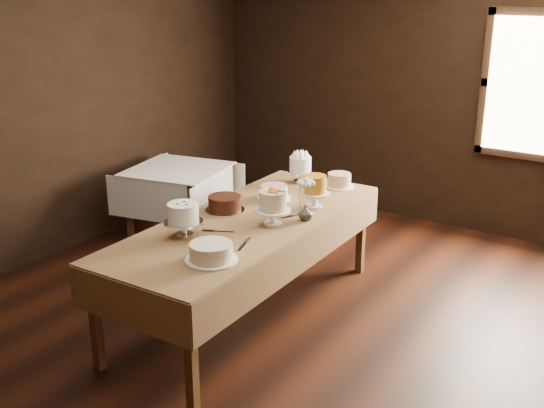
{
  "coord_description": "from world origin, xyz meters",
  "views": [
    {
      "loc": [
        2.66,
        -3.7,
        2.57
      ],
      "look_at": [
        0.0,
        0.2,
        0.95
      ],
      "focal_mm": 43.14,
      "sensor_mm": 36.0,
      "label": 1
    }
  ],
  "objects_px": {
    "cake_server_e": "(198,222)",
    "cake_lattice": "(274,193)",
    "cake_server_c": "(263,205)",
    "flower_vase": "(305,213)",
    "display_table": "(247,227)",
    "cake_speckled": "(339,181)",
    "side_table": "(178,177)",
    "cake_cream": "(211,253)",
    "cake_server_b": "(242,247)",
    "cake_flowers": "(273,210)",
    "cake_meringue": "(300,170)",
    "cake_caramel": "(315,193)",
    "cake_chocolate": "(225,204)",
    "cake_swirl": "(183,221)",
    "cake_server_d": "(300,214)",
    "cake_server_a": "(224,232)"
  },
  "relations": [
    {
      "from": "cake_server_e",
      "to": "cake_lattice",
      "type": "bearing_deg",
      "value": 97.99
    },
    {
      "from": "cake_lattice",
      "to": "cake_server_c",
      "type": "height_order",
      "value": "cake_lattice"
    },
    {
      "from": "cake_server_c",
      "to": "flower_vase",
      "type": "xyz_separation_m",
      "value": [
        0.47,
        -0.09,
        0.06
      ]
    },
    {
      "from": "display_table",
      "to": "cake_speckled",
      "type": "relative_size",
      "value": 10.08
    },
    {
      "from": "side_table",
      "to": "cake_cream",
      "type": "xyz_separation_m",
      "value": [
        1.82,
        -1.67,
        0.2
      ]
    },
    {
      "from": "cake_lattice",
      "to": "cake_server_b",
      "type": "distance_m",
      "value": 1.09
    },
    {
      "from": "cake_flowers",
      "to": "cake_cream",
      "type": "xyz_separation_m",
      "value": [
        0.04,
        -0.79,
        -0.06
      ]
    },
    {
      "from": "cake_server_c",
      "to": "cake_flowers",
      "type": "bearing_deg",
      "value": -166.01
    },
    {
      "from": "cake_meringue",
      "to": "cake_caramel",
      "type": "bearing_deg",
      "value": -48.54
    },
    {
      "from": "cake_cream",
      "to": "cake_server_c",
      "type": "relative_size",
      "value": 1.62
    },
    {
      "from": "cake_chocolate",
      "to": "cake_cream",
      "type": "height_order",
      "value": "cake_chocolate"
    },
    {
      "from": "cake_meringue",
      "to": "cake_swirl",
      "type": "bearing_deg",
      "value": -89.7
    },
    {
      "from": "cake_chocolate",
      "to": "cake_server_b",
      "type": "xyz_separation_m",
      "value": [
        0.57,
        -0.53,
        -0.06
      ]
    },
    {
      "from": "cake_meringue",
      "to": "cake_server_e",
      "type": "bearing_deg",
      "value": -93.9
    },
    {
      "from": "cake_lattice",
      "to": "cake_swirl",
      "type": "height_order",
      "value": "cake_swirl"
    },
    {
      "from": "cake_swirl",
      "to": "cake_cream",
      "type": "height_order",
      "value": "cake_swirl"
    },
    {
      "from": "cake_server_d",
      "to": "cake_meringue",
      "type": "bearing_deg",
      "value": 57.17
    },
    {
      "from": "cake_server_e",
      "to": "cake_meringue",
      "type": "bearing_deg",
      "value": 105.45
    },
    {
      "from": "cake_caramel",
      "to": "cake_server_a",
      "type": "distance_m",
      "value": 0.9
    },
    {
      "from": "cake_caramel",
      "to": "cake_swirl",
      "type": "height_order",
      "value": "cake_caramel"
    },
    {
      "from": "cake_meringue",
      "to": "cake_server_e",
      "type": "xyz_separation_m",
      "value": [
        -0.09,
        -1.34,
        -0.11
      ]
    },
    {
      "from": "side_table",
      "to": "cake_server_d",
      "type": "height_order",
      "value": "cake_server_d"
    },
    {
      "from": "cake_flowers",
      "to": "cake_server_c",
      "type": "xyz_separation_m",
      "value": [
        -0.31,
        0.31,
        -0.12
      ]
    },
    {
      "from": "cake_cream",
      "to": "cake_server_d",
      "type": "relative_size",
      "value": 1.62
    },
    {
      "from": "cake_caramel",
      "to": "cake_server_c",
      "type": "relative_size",
      "value": 1.17
    },
    {
      "from": "cake_server_a",
      "to": "cake_server_e",
      "type": "distance_m",
      "value": 0.3
    },
    {
      "from": "cake_server_e",
      "to": "side_table",
      "type": "bearing_deg",
      "value": 156.71
    },
    {
      "from": "cake_server_a",
      "to": "cake_speckled",
      "type": "bearing_deg",
      "value": 56.7
    },
    {
      "from": "cake_caramel",
      "to": "cake_server_e",
      "type": "bearing_deg",
      "value": -124.45
    },
    {
      "from": "cake_swirl",
      "to": "cake_server_b",
      "type": "height_order",
      "value": "cake_swirl"
    },
    {
      "from": "cake_cream",
      "to": "cake_server_b",
      "type": "distance_m",
      "value": 0.3
    },
    {
      "from": "cake_server_d",
      "to": "cake_server_e",
      "type": "relative_size",
      "value": 1.0
    },
    {
      "from": "cake_meringue",
      "to": "cake_server_d",
      "type": "bearing_deg",
      "value": -58.25
    },
    {
      "from": "cake_lattice",
      "to": "cake_cream",
      "type": "bearing_deg",
      "value": -73.58
    },
    {
      "from": "cake_server_e",
      "to": "flower_vase",
      "type": "height_order",
      "value": "flower_vase"
    },
    {
      "from": "cake_server_c",
      "to": "cake_server_d",
      "type": "height_order",
      "value": "same"
    },
    {
      "from": "cake_lattice",
      "to": "cake_server_b",
      "type": "bearing_deg",
      "value": -67.59
    },
    {
      "from": "cake_speckled",
      "to": "cake_lattice",
      "type": "xyz_separation_m",
      "value": [
        -0.29,
        -0.61,
        -0.01
      ]
    },
    {
      "from": "cake_server_c",
      "to": "cake_server_e",
      "type": "bearing_deg",
      "value": 131.95
    },
    {
      "from": "cake_cream",
      "to": "cake_server_e",
      "type": "bearing_deg",
      "value": 137.6
    },
    {
      "from": "cake_speckled",
      "to": "cake_caramel",
      "type": "xyz_separation_m",
      "value": [
        0.1,
        -0.6,
        0.06
      ]
    },
    {
      "from": "cake_caramel",
      "to": "cake_meringue",
      "type": "bearing_deg",
      "value": 131.46
    },
    {
      "from": "cake_server_a",
      "to": "cake_server_c",
      "type": "xyz_separation_m",
      "value": [
        -0.1,
        0.65,
        0.0
      ]
    },
    {
      "from": "display_table",
      "to": "cake_server_e",
      "type": "xyz_separation_m",
      "value": [
        -0.28,
        -0.26,
        0.06
      ]
    },
    {
      "from": "cake_flowers",
      "to": "cake_swirl",
      "type": "relative_size",
      "value": 0.98
    },
    {
      "from": "cake_meringue",
      "to": "flower_vase",
      "type": "xyz_separation_m",
      "value": [
        0.56,
        -0.82,
        -0.05
      ]
    },
    {
      "from": "cake_speckled",
      "to": "cake_swirl",
      "type": "distance_m",
      "value": 1.72
    },
    {
      "from": "cake_meringue",
      "to": "cake_cream",
      "type": "xyz_separation_m",
      "value": [
        0.45,
        -1.83,
        -0.06
      ]
    },
    {
      "from": "cake_lattice",
      "to": "cake_server_e",
      "type": "bearing_deg",
      "value": -101.37
    },
    {
      "from": "cake_flowers",
      "to": "cake_server_e",
      "type": "distance_m",
      "value": 0.59
    }
  ]
}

